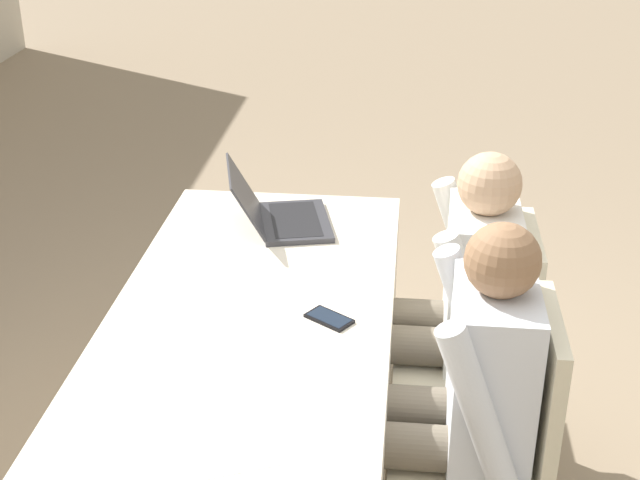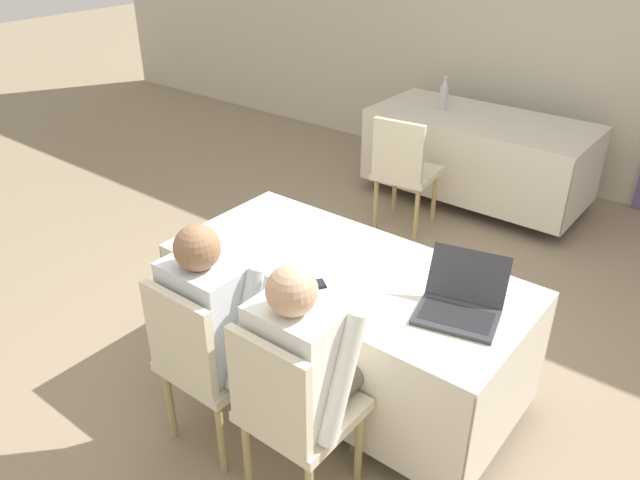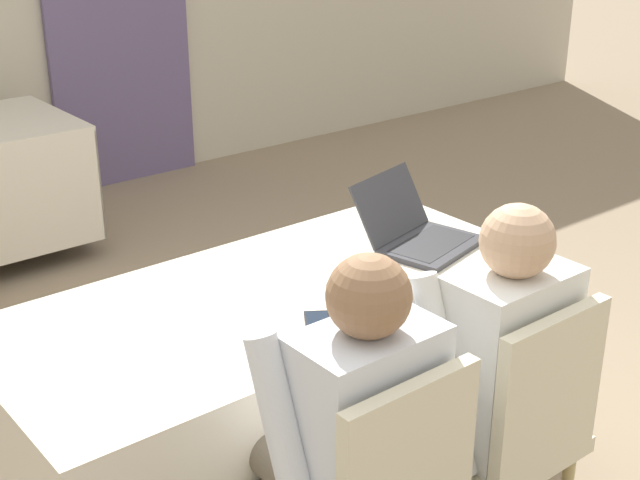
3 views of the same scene
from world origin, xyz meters
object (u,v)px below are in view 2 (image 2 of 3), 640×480
Objects in this scene: chair_near_left at (205,358)px; water_bottle at (444,94)px; person_white_shirt at (306,365)px; chair_near_right at (291,408)px; person_checkered_shirt at (219,319)px; cell_phone at (310,286)px; chair_far_spare at (404,168)px; laptop at (460,304)px.

water_bottle is at bearing -79.60° from chair_near_left.
chair_near_left is at bearing 11.46° from person_white_shirt.
person_checkered_shirt reaches higher than chair_near_right.
person_checkered_shirt reaches higher than cell_phone.
chair_far_spare is at bearing -79.06° from person_checkered_shirt.
chair_near_left is 0.19m from person_checkered_shirt.
laptop is 0.47× the size of chair_near_left.
chair_near_right is at bearing 168.54° from person_checkered_shirt.
cell_phone is 0.57× the size of water_bottle.
chair_near_left is 0.52m from chair_near_right.
water_bottle is 3.44m from person_white_shirt.
water_bottle is 0.30× the size of chair_near_right.
person_checkered_shirt reaches higher than chair_near_left.
person_checkered_shirt is at bearing -85.56° from cell_phone.
cell_phone is 0.62m from chair_near_right.
cell_phone is 0.13× the size of person_checkered_shirt.
water_bottle is 0.30× the size of chair_far_spare.
chair_far_spare is 2.43m from person_checkered_shirt.
water_bottle reaches higher than laptop.
laptop is 0.37× the size of person_white_shirt.
water_bottle is 3.55m from chair_near_right.
water_bottle reaches higher than chair_near_left.
water_bottle reaches higher than cell_phone.
laptop is at bearing -60.29° from water_bottle.
laptop reaches higher than chair_near_right.
water_bottle is 0.30× the size of chair_near_left.
chair_near_left is at bearing -80.02° from cell_phone.
chair_near_left is at bearing 93.96° from chair_far_spare.
water_bottle is 0.24× the size of person_checkered_shirt.
chair_near_left is 0.78× the size of person_white_shirt.
person_white_shirt is (-0.36, -0.63, -0.11)m from laptop.
chair_near_right and chair_far_spare have the same top height.
person_white_shirt reaches higher than laptop.
person_white_shirt is at bearing -133.37° from laptop.
person_checkered_shirt is at bearing 0.00° from person_white_shirt.
water_bottle is at bearing -79.27° from person_checkered_shirt.
person_checkered_shirt is at bearing -90.00° from chair_near_left.
chair_near_left is at bearing -153.64° from laptop.
cell_phone is at bearing -73.63° from water_bottle.
water_bottle is at bearing -71.35° from chair_near_right.
person_white_shirt is at bearing -180.00° from person_checkered_shirt.
cell_phone is 2.98m from water_bottle.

